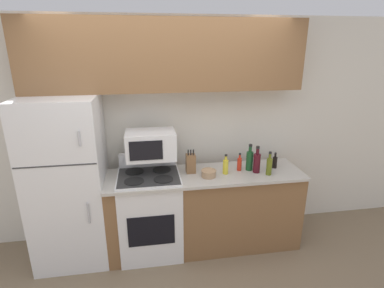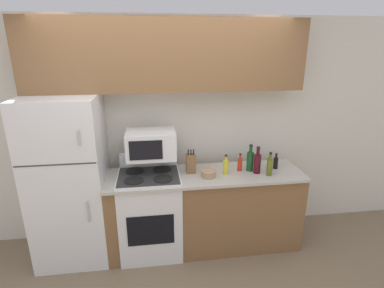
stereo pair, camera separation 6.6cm
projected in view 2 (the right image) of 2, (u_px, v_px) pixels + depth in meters
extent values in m
plane|color=#7F6B51|center=(175.00, 263.00, 3.23)|extent=(12.00, 12.00, 0.00)
cube|color=silver|center=(168.00, 132.00, 3.50)|extent=(8.00, 0.05, 2.55)
cube|color=brown|center=(205.00, 211.00, 3.40)|extent=(2.13, 0.56, 0.89)
cube|color=#BCB7AD|center=(206.00, 175.00, 3.24)|extent=(2.13, 0.60, 0.03)
cube|color=white|center=(69.00, 181.00, 3.13)|extent=(0.74, 0.68, 1.78)
cube|color=#383838|center=(56.00, 165.00, 2.71)|extent=(0.72, 0.01, 0.01)
cylinder|color=#B7B7BC|center=(79.00, 138.00, 2.65)|extent=(0.02, 0.02, 0.14)
cylinder|color=#B7B7BC|center=(88.00, 212.00, 2.88)|extent=(0.02, 0.02, 0.22)
cube|color=brown|center=(167.00, 55.00, 3.05)|extent=(2.87, 0.32, 0.72)
cube|color=white|center=(151.00, 214.00, 3.30)|extent=(0.66, 0.56, 0.94)
cube|color=black|center=(151.00, 230.00, 3.04)|extent=(0.47, 0.01, 0.34)
cube|color=#2D2D2D|center=(149.00, 176.00, 3.15)|extent=(0.63, 0.54, 0.01)
cube|color=white|center=(148.00, 159.00, 3.38)|extent=(0.63, 0.06, 0.16)
cylinder|color=black|center=(134.00, 181.00, 3.02)|extent=(0.20, 0.20, 0.01)
cylinder|color=black|center=(163.00, 179.00, 3.05)|extent=(0.20, 0.20, 0.01)
cylinder|color=black|center=(135.00, 171.00, 3.25)|extent=(0.20, 0.20, 0.01)
cylinder|color=black|center=(162.00, 169.00, 3.29)|extent=(0.20, 0.20, 0.01)
cube|color=white|center=(151.00, 144.00, 3.15)|extent=(0.51, 0.36, 0.29)
cube|color=black|center=(146.00, 150.00, 2.97)|extent=(0.33, 0.01, 0.20)
cube|color=brown|center=(191.00, 164.00, 3.24)|extent=(0.10, 0.10, 0.21)
cylinder|color=black|center=(188.00, 152.00, 3.19)|extent=(0.01, 0.01, 0.06)
cylinder|color=black|center=(191.00, 152.00, 3.19)|extent=(0.01, 0.01, 0.06)
cylinder|color=black|center=(193.00, 152.00, 3.19)|extent=(0.01, 0.01, 0.06)
cylinder|color=tan|center=(209.00, 174.00, 3.15)|extent=(0.15, 0.15, 0.07)
torus|color=tan|center=(209.00, 171.00, 3.14)|extent=(0.16, 0.16, 0.01)
cylinder|color=red|center=(240.00, 165.00, 3.29)|extent=(0.05, 0.05, 0.14)
cylinder|color=red|center=(240.00, 157.00, 3.27)|extent=(0.02, 0.02, 0.04)
cylinder|color=black|center=(240.00, 154.00, 3.26)|extent=(0.02, 0.03, 0.02)
cylinder|color=#5B6619|center=(270.00, 167.00, 3.17)|extent=(0.06, 0.06, 0.18)
cylinder|color=#5B6619|center=(270.00, 157.00, 3.13)|extent=(0.03, 0.03, 0.06)
cylinder|color=black|center=(271.00, 153.00, 3.12)|extent=(0.03, 0.03, 0.02)
cylinder|color=gold|center=(226.00, 167.00, 3.21)|extent=(0.06, 0.06, 0.15)
cylinder|color=gold|center=(226.00, 158.00, 3.18)|extent=(0.03, 0.03, 0.05)
cylinder|color=black|center=(226.00, 156.00, 3.17)|extent=(0.03, 0.03, 0.02)
cylinder|color=#470F19|center=(257.00, 164.00, 3.23)|extent=(0.08, 0.08, 0.21)
cylinder|color=#470F19|center=(258.00, 152.00, 3.18)|extent=(0.03, 0.03, 0.07)
cylinder|color=black|center=(258.00, 148.00, 3.17)|extent=(0.04, 0.04, 0.02)
cylinder|color=#194C23|center=(250.00, 161.00, 3.29)|extent=(0.08, 0.08, 0.21)
cylinder|color=#194C23|center=(251.00, 150.00, 3.25)|extent=(0.03, 0.03, 0.07)
cylinder|color=black|center=(251.00, 146.00, 3.23)|extent=(0.04, 0.04, 0.02)
cylinder|color=black|center=(276.00, 163.00, 3.36)|extent=(0.05, 0.05, 0.13)
cylinder|color=black|center=(276.00, 156.00, 3.33)|extent=(0.02, 0.02, 0.04)
cylinder|color=black|center=(276.00, 154.00, 3.32)|extent=(0.03, 0.03, 0.01)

